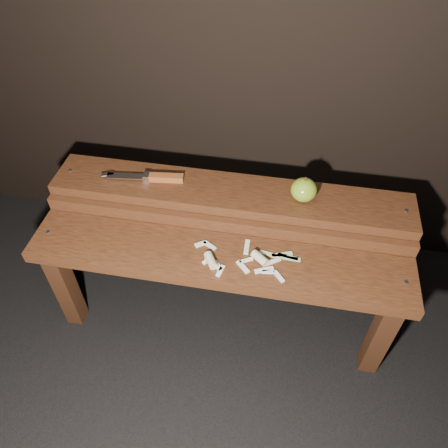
% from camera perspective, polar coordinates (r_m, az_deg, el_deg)
% --- Properties ---
extents(ground, '(60.00, 60.00, 0.00)m').
position_cam_1_polar(ground, '(1.72, -0.36, -11.93)').
color(ground, black).
extents(bench_front_tier, '(1.20, 0.20, 0.42)m').
position_cam_1_polar(bench_front_tier, '(1.39, -0.89, -6.30)').
color(bench_front_tier, '#351A0D').
rests_on(bench_front_tier, ground).
extents(bench_rear_tier, '(1.20, 0.21, 0.50)m').
position_cam_1_polar(bench_rear_tier, '(1.50, 0.72, 1.91)').
color(bench_rear_tier, '#351A0D').
rests_on(bench_rear_tier, ground).
extents(apple, '(0.08, 0.08, 0.09)m').
position_cam_1_polar(apple, '(1.41, 10.38, 4.42)').
color(apple, olive).
rests_on(apple, bench_rear_tier).
extents(knife, '(0.28, 0.06, 0.02)m').
position_cam_1_polar(knife, '(1.49, -8.90, 6.04)').
color(knife, brown).
rests_on(knife, bench_rear_tier).
extents(apple_scraps, '(0.33, 0.16, 0.03)m').
position_cam_1_polar(apple_scraps, '(1.33, 2.32, -4.66)').
color(apple_scraps, beige).
rests_on(apple_scraps, bench_front_tier).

